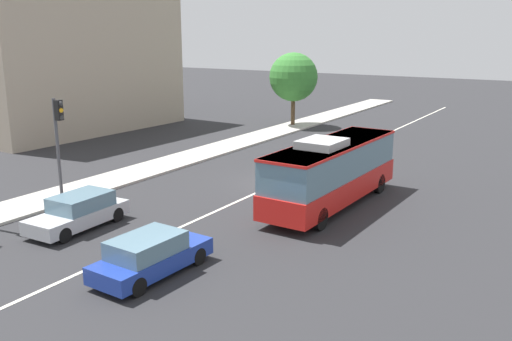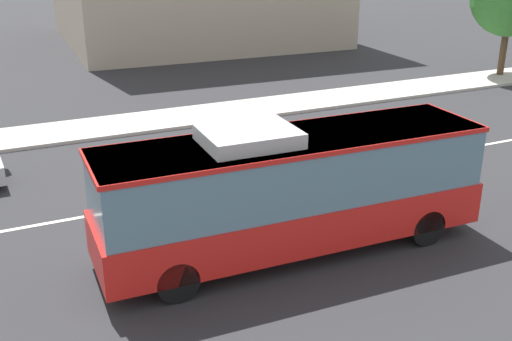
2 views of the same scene
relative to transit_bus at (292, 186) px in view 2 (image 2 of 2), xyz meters
name	(u,v)px [view 2 (image 2 of 2)]	position (x,y,z in m)	size (l,w,h in m)	color
ground_plane	(295,179)	(2.36, 4.24, -1.81)	(160.00, 160.00, 0.00)	#28282B
sidewalk_kerb	(209,114)	(2.36, 12.42, -1.74)	(80.00, 2.83, 0.14)	#B2ADA3
lane_centre_line	(295,179)	(2.36, 4.24, -1.80)	(76.00, 0.16, 0.01)	silver
transit_bus	(292,186)	(0.00, 0.00, 0.00)	(10.06, 2.76, 3.46)	red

